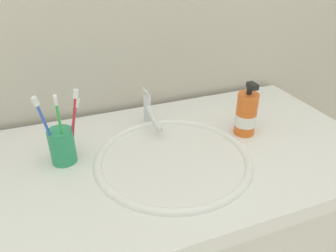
{
  "coord_description": "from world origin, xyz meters",
  "views": [
    {
      "loc": [
        -0.28,
        -0.7,
        1.35
      ],
      "look_at": [
        -0.0,
        0.0,
        0.92
      ],
      "focal_mm": 34.27,
      "sensor_mm": 36.0,
      "label": 1
    }
  ],
  "objects_px": {
    "toothbrush_cup": "(62,146)",
    "toothbrush_red": "(74,121)",
    "faucet": "(148,112)",
    "toothbrush_green": "(61,126)",
    "soap_dispenser": "(246,115)",
    "toothbrush_purple": "(73,126)",
    "toothbrush_blue": "(47,127)"
  },
  "relations": [
    {
      "from": "toothbrush_red",
      "to": "toothbrush_green",
      "type": "bearing_deg",
      "value": -157.8
    },
    {
      "from": "faucet",
      "to": "toothbrush_purple",
      "type": "bearing_deg",
      "value": -155.38
    },
    {
      "from": "faucet",
      "to": "toothbrush_red",
      "type": "distance_m",
      "value": 0.27
    },
    {
      "from": "toothbrush_purple",
      "to": "toothbrush_red",
      "type": "xyz_separation_m",
      "value": [
        0.0,
        -0.0,
        0.01
      ]
    },
    {
      "from": "toothbrush_cup",
      "to": "toothbrush_blue",
      "type": "distance_m",
      "value": 0.08
    },
    {
      "from": "toothbrush_cup",
      "to": "toothbrush_red",
      "type": "relative_size",
      "value": 0.48
    },
    {
      "from": "faucet",
      "to": "soap_dispenser",
      "type": "xyz_separation_m",
      "value": [
        0.26,
        -0.15,
        0.02
      ]
    },
    {
      "from": "toothbrush_red",
      "to": "soap_dispenser",
      "type": "relative_size",
      "value": 1.19
    },
    {
      "from": "toothbrush_blue",
      "to": "faucet",
      "type": "bearing_deg",
      "value": 22.0
    },
    {
      "from": "faucet",
      "to": "toothbrush_green",
      "type": "bearing_deg",
      "value": -155.06
    },
    {
      "from": "toothbrush_blue",
      "to": "toothbrush_red",
      "type": "bearing_deg",
      "value": 8.94
    },
    {
      "from": "toothbrush_green",
      "to": "toothbrush_red",
      "type": "bearing_deg",
      "value": 22.2
    },
    {
      "from": "toothbrush_purple",
      "to": "toothbrush_blue",
      "type": "xyz_separation_m",
      "value": [
        -0.06,
        -0.01,
        0.02
      ]
    },
    {
      "from": "toothbrush_cup",
      "to": "soap_dispenser",
      "type": "height_order",
      "value": "soap_dispenser"
    },
    {
      "from": "toothbrush_red",
      "to": "toothbrush_blue",
      "type": "xyz_separation_m",
      "value": [
        -0.07,
        -0.01,
        0.0
      ]
    },
    {
      "from": "faucet",
      "to": "toothbrush_cup",
      "type": "height_order",
      "value": "faucet"
    },
    {
      "from": "toothbrush_purple",
      "to": "toothbrush_cup",
      "type": "bearing_deg",
      "value": 171.04
    },
    {
      "from": "faucet",
      "to": "toothbrush_green",
      "type": "distance_m",
      "value": 0.31
    },
    {
      "from": "toothbrush_red",
      "to": "toothbrush_cup",
      "type": "bearing_deg",
      "value": 169.55
    },
    {
      "from": "toothbrush_purple",
      "to": "soap_dispenser",
      "type": "height_order",
      "value": "toothbrush_purple"
    },
    {
      "from": "toothbrush_red",
      "to": "toothbrush_purple",
      "type": "bearing_deg",
      "value": 157.51
    },
    {
      "from": "faucet",
      "to": "soap_dispenser",
      "type": "relative_size",
      "value": 0.94
    },
    {
      "from": "toothbrush_green",
      "to": "toothbrush_purple",
      "type": "distance_m",
      "value": 0.04
    },
    {
      "from": "soap_dispenser",
      "to": "toothbrush_cup",
      "type": "bearing_deg",
      "value": 174.91
    },
    {
      "from": "toothbrush_green",
      "to": "toothbrush_blue",
      "type": "relative_size",
      "value": 0.97
    },
    {
      "from": "toothbrush_red",
      "to": "faucet",
      "type": "bearing_deg",
      "value": 25.32
    },
    {
      "from": "toothbrush_green",
      "to": "soap_dispenser",
      "type": "xyz_separation_m",
      "value": [
        0.54,
        -0.03,
        -0.05
      ]
    },
    {
      "from": "toothbrush_cup",
      "to": "soap_dispenser",
      "type": "xyz_separation_m",
      "value": [
        0.54,
        -0.05,
        0.02
      ]
    },
    {
      "from": "faucet",
      "to": "toothbrush_blue",
      "type": "height_order",
      "value": "toothbrush_blue"
    },
    {
      "from": "toothbrush_purple",
      "to": "toothbrush_blue",
      "type": "distance_m",
      "value": 0.07
    },
    {
      "from": "faucet",
      "to": "toothbrush_green",
      "type": "relative_size",
      "value": 0.8
    },
    {
      "from": "faucet",
      "to": "toothbrush_blue",
      "type": "bearing_deg",
      "value": -158.0
    }
  ]
}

